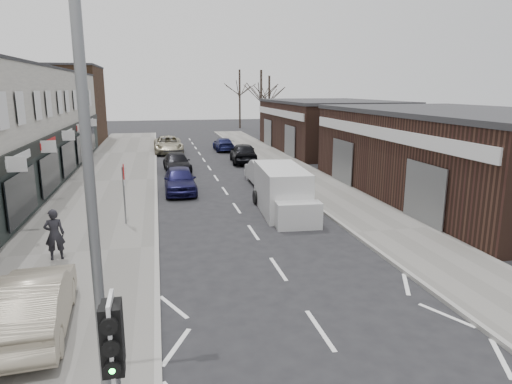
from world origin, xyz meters
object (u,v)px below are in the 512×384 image
white_van (283,192)px  parked_car_right_a (264,172)px  parked_car_left_a (180,180)px  parked_car_right_c (223,144)px  traffic_light (114,355)px  street_lamp (102,173)px  parked_car_left_b (177,163)px  parked_car_left_c (168,145)px  sedan_on_pavement (33,303)px  pedestrian (54,234)px  warning_sign (124,176)px  parked_car_right_b (243,153)px

white_van → parked_car_right_a: (0.63, 6.59, -0.24)m
parked_car_left_a → parked_car_right_c: (5.00, 17.33, -0.13)m
traffic_light → parked_car_left_a: size_ratio=0.71×
street_lamp → parked_car_left_b: bearing=85.3°
street_lamp → parked_car_left_c: bearing=87.2°
parked_car_left_c → sedan_on_pavement: bearing=-98.3°
street_lamp → traffic_light: bearing=-84.1°
pedestrian → parked_car_right_a: size_ratio=0.37×
white_van → pedestrian: (-9.26, -4.56, -0.02)m
warning_sign → parked_car_right_c: (7.60, 23.43, -1.59)m
warning_sign → parked_car_left_a: 6.79m
traffic_light → sedan_on_pavement: (-2.39, 5.23, -1.56)m
parked_car_left_b → parked_car_right_c: bearing=62.0°
sedan_on_pavement → parked_car_left_c: size_ratio=0.81×
parked_car_left_a → parked_car_right_b: 11.18m
parked_car_right_a → parked_car_right_b: bearing=-91.0°
parked_car_right_b → sedan_on_pavement: bearing=73.0°
warning_sign → pedestrian: 4.54m
white_van → parked_car_right_c: (0.44, 22.70, -0.42)m
white_van → pedestrian: white_van is taller
parked_car_left_c → parked_car_right_a: size_ratio=1.15×
parked_car_left_b → parked_car_right_a: size_ratio=0.92×
street_lamp → parked_car_right_c: size_ratio=1.90×
warning_sign → parked_car_right_b: size_ratio=0.57×
street_lamp → parked_car_right_c: 37.11m
parked_car_left_a → parked_car_right_b: (5.50, 9.74, 0.07)m
street_lamp → parked_car_left_a: 19.39m
parked_car_right_a → parked_car_right_b: parked_car_right_b is taller
street_lamp → white_van: (6.53, 13.53, -3.59)m
pedestrian → parked_car_left_a: (4.70, 9.93, -0.27)m
street_lamp → parked_car_right_b: street_lamp is taller
parked_car_right_a → parked_car_right_b: size_ratio=1.01×
white_van → parked_car_left_a: size_ratio=1.31×
parked_car_left_b → parked_car_right_b: 6.04m
parked_car_left_c → parked_car_right_c: bearing=4.6°
parked_car_left_b → parked_car_left_c: 9.87m
street_lamp → parked_car_right_a: street_lamp is taller
traffic_light → warning_sign: 14.04m
pedestrian → parked_car_right_b: pedestrian is taller
parked_car_left_b → street_lamp: bearing=-97.6°
parked_car_left_c → white_van: bearing=-78.9°
parked_car_left_b → parked_car_right_b: size_ratio=0.93×
pedestrian → parked_car_left_c: (4.51, 26.76, -0.24)m
street_lamp → parked_car_left_b: size_ratio=1.81×
street_lamp → warning_sign: bearing=92.8°
parked_car_right_a → parked_car_right_c: size_ratio=1.14×
sedan_on_pavement → parked_car_right_b: size_ratio=0.94×
parked_car_left_a → parked_car_right_c: 18.04m
parked_car_left_b → parked_car_left_c: size_ratio=0.80×
traffic_light → parked_car_right_a: (7.03, 21.33, -1.63)m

